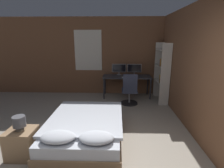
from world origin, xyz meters
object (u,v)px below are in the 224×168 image
object	(u,v)px
desk	(127,78)
monitor_right	(134,69)
bed	(86,129)
monitor_left	(119,69)
computer_mouse	(136,77)
keyboard	(127,77)
nightstand	(22,143)
bookshelf	(163,70)
bedside_lamp	(19,122)
office_chair	(130,92)

from	to	relation	value
desk	monitor_right	bearing A→B (deg)	40.02
bed	monitor_left	world-z (taller)	monitor_left
monitor_left	computer_mouse	size ratio (longest dim) A/B	7.08
keyboard	nightstand	bearing A→B (deg)	-122.19
nightstand	monitor_right	world-z (taller)	monitor_right
monitor_left	keyboard	xyz separation A→B (m)	(0.27, -0.45, -0.22)
nightstand	monitor_left	xyz separation A→B (m)	(1.66, 3.52, 0.70)
monitor_right	bookshelf	world-z (taller)	bookshelf
monitor_left	keyboard	size ratio (longest dim) A/B	1.36
bedside_lamp	office_chair	size ratio (longest dim) A/B	0.25
bed	office_chair	xyz separation A→B (m)	(1.00, 2.00, 0.15)
monitor_left	monitor_right	distance (m)	0.54
desk	keyboard	distance (m)	0.24
bedside_lamp	desk	size ratio (longest dim) A/B	0.15
nightstand	desk	world-z (taller)	desk
bedside_lamp	monitor_right	size ratio (longest dim) A/B	0.50
bedside_lamp	keyboard	bearing A→B (deg)	57.81
bed	office_chair	bearing A→B (deg)	63.43
desk	monitor_right	distance (m)	0.46
bed	computer_mouse	world-z (taller)	computer_mouse
bedside_lamp	monitor_right	xyz separation A→B (m)	(2.20, 3.52, 0.30)
nightstand	computer_mouse	distance (m)	3.81
bed	keyboard	world-z (taller)	keyboard
desk	monitor_left	distance (m)	0.46
bed	computer_mouse	size ratio (longest dim) A/B	27.46
monitor_right	office_chair	bearing A→B (deg)	-102.49
monitor_left	bookshelf	bearing A→B (deg)	-27.25
bed	bookshelf	bearing A→B (deg)	48.42
nightstand	bedside_lamp	distance (m)	0.40
nightstand	desk	xyz separation A→B (m)	(1.93, 3.29, 0.40)
computer_mouse	bookshelf	size ratio (longest dim) A/B	0.04
monitor_right	bedside_lamp	bearing A→B (deg)	-122.03
monitor_left	bedside_lamp	bearing A→B (deg)	-115.30
nightstand	office_chair	distance (m)	3.22
nightstand	office_chair	bearing A→B (deg)	51.94
nightstand	bedside_lamp	world-z (taller)	bedside_lamp
bookshelf	monitor_left	bearing A→B (deg)	152.75
bookshelf	computer_mouse	bearing A→B (deg)	163.06
computer_mouse	office_chair	xyz separation A→B (m)	(-0.22, -0.54, -0.36)
desk	bedside_lamp	bearing A→B (deg)	-120.41
bedside_lamp	computer_mouse	world-z (taller)	computer_mouse
monitor_right	computer_mouse	world-z (taller)	monitor_right
bed	monitor_left	size ratio (longest dim) A/B	3.88
bed	desk	distance (m)	2.94
bedside_lamp	monitor_left	distance (m)	3.91
keyboard	office_chair	distance (m)	0.64
computer_mouse	monitor_right	bearing A→B (deg)	90.33
computer_mouse	desk	bearing A→B (deg)	140.68
desk	monitor_right	world-z (taller)	monitor_right
bedside_lamp	bookshelf	distance (m)	4.15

